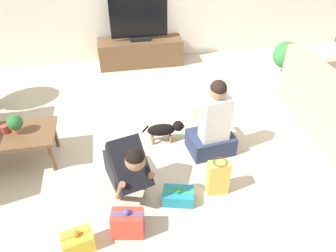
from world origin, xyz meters
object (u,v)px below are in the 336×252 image
potted_plant_corner_right (285,59)px  mug (5,129)px  person_kneeling (127,167)px  person_sitting (213,127)px  gift_box_c (178,196)px  tabletop_plant (15,123)px  dog (165,129)px  gift_bag_a (218,177)px  gift_box_b (78,242)px  coffee_table (13,138)px  tv_console (141,52)px  tv (139,20)px  gift_box_a (128,223)px

potted_plant_corner_right → mug: bearing=-164.4°
potted_plant_corner_right → person_kneeling: 3.17m
person_sitting → gift_box_c: 0.94m
person_sitting → tabletop_plant: person_sitting is taller
person_kneeling → dog: person_kneeling is taller
person_sitting → gift_box_c: person_sitting is taller
gift_box_c → gift_bag_a: bearing=7.1°
potted_plant_corner_right → gift_box_c: bearing=-135.9°
person_sitting → gift_box_b: bearing=27.8°
coffee_table → gift_bag_a: 2.30m
potted_plant_corner_right → gift_box_c: potted_plant_corner_right is taller
person_sitting → tv_console: bearing=-84.6°
tv → mug: 2.91m
potted_plant_corner_right → gift_box_a: bearing=-138.6°
dog → gift_box_b: 1.71m
coffee_table → dog: 1.75m
person_kneeling → gift_bag_a: 0.94m
gift_box_c → coffee_table: bearing=151.6°
gift_box_b → coffee_table: bearing=118.8°
gift_box_a → gift_box_b: (-0.45, -0.08, -0.04)m
person_sitting → mug: (-2.32, 0.27, 0.09)m
mug → tabletop_plant: bearing=-10.0°
gift_box_a → gift_box_c: 0.62m
coffee_table → gift_bag_a: bearing=-22.1°
coffee_table → tv: tv is taller
dog → mug: (-1.81, -0.02, 0.27)m
coffee_table → tabletop_plant: size_ratio=4.18×
gift_bag_a → tabletop_plant: 2.27m
gift_bag_a → mug: size_ratio=3.58×
gift_box_c → tabletop_plant: size_ratio=1.59×
person_sitting → gift_bag_a: size_ratio=2.32×
tv → gift_box_b: (-0.99, -3.63, -0.70)m
gift_box_a → tv_console: bearing=81.4°
person_kneeling → mug: bearing=135.9°
dog → potted_plant_corner_right: bearing=-60.3°
tv_console → gift_box_b: (-0.99, -3.63, -0.13)m
gift_bag_a → tv_console: bearing=97.6°
mug → person_kneeling: bearing=-29.6°
gift_box_b → dog: bearing=52.8°
tv_console → gift_box_b: tv_console is taller
dog → tabletop_plant: 1.71m
tv_console → person_kneeling: person_kneeling is taller
tv_console → potted_plant_corner_right: size_ratio=1.99×
dog → tv_console: bearing=3.7°
potted_plant_corner_right → tv_console: bearing=150.3°
person_kneeling → gift_box_c: 0.61m
gift_box_c → tv: bearing=90.0°
person_kneeling → gift_bag_a: size_ratio=1.95×
dog → gift_box_b: dog is taller
tabletop_plant → tv: bearing=54.7°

